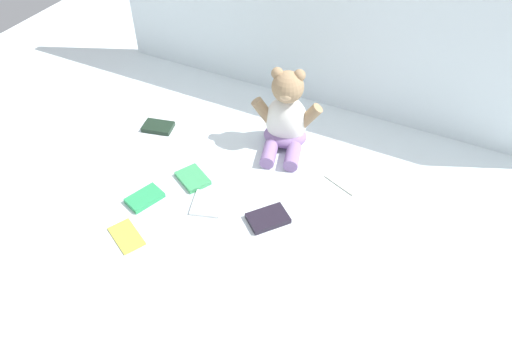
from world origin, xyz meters
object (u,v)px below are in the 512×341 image
(book_case_1, at_px, (268,218))
(book_case_4, at_px, (193,178))
(book_case_3, at_px, (345,180))
(book_case_2, at_px, (158,127))
(teddy_bear, at_px, (286,119))
(book_case_0, at_px, (208,204))
(book_case_5, at_px, (126,236))
(book_case_6, at_px, (145,198))

(book_case_1, distance_m, book_case_4, 0.30)
(book_case_3, bearing_deg, book_case_2, -64.54)
(teddy_bear, relative_size, book_case_4, 2.73)
(book_case_0, xyz_separation_m, book_case_1, (0.20, 0.03, 0.00))
(teddy_bear, xyz_separation_m, book_case_0, (-0.09, -0.38, -0.11))
(book_case_0, distance_m, book_case_1, 0.20)
(book_case_3, height_order, book_case_5, book_case_5)
(book_case_5, bearing_deg, book_case_3, 163.31)
(book_case_3, xyz_separation_m, book_case_6, (-0.54, -0.37, 0.00))
(book_case_0, xyz_separation_m, book_case_6, (-0.19, -0.07, 0.00))
(book_case_0, height_order, book_case_4, book_case_4)
(teddy_bear, height_order, book_case_2, teddy_bear)
(teddy_bear, distance_m, book_case_1, 0.39)
(book_case_1, bearing_deg, book_case_5, -105.30)
(book_case_1, height_order, book_case_4, book_case_1)
(book_case_3, bearing_deg, book_case_4, -42.12)
(book_case_4, bearing_deg, book_case_6, -2.37)
(book_case_0, height_order, book_case_6, book_case_6)
(teddy_bear, xyz_separation_m, book_case_3, (0.26, -0.09, -0.11))
(book_case_1, height_order, book_case_5, book_case_1)
(book_case_4, bearing_deg, book_case_1, 109.54)
(book_case_5, distance_m, book_case_6, 0.15)
(book_case_4, relative_size, book_case_5, 0.90)
(teddy_bear, xyz_separation_m, book_case_4, (-0.20, -0.31, -0.10))
(book_case_3, distance_m, book_case_6, 0.65)
(book_case_6, bearing_deg, book_case_5, 125.23)
(book_case_1, distance_m, book_case_3, 0.31)
(book_case_1, xyz_separation_m, book_case_6, (-0.39, -0.10, -0.00))
(teddy_bear, distance_m, book_case_2, 0.49)
(book_case_4, height_order, book_case_5, book_case_4)
(book_case_0, bearing_deg, book_case_4, -54.48)
(book_case_2, height_order, book_case_6, same)
(book_case_1, xyz_separation_m, book_case_2, (-0.56, 0.23, -0.00))
(teddy_bear, xyz_separation_m, book_case_2, (-0.46, -0.13, -0.10))
(book_case_0, bearing_deg, book_case_2, -52.58)
(teddy_bear, height_order, book_case_4, teddy_bear)
(book_case_0, relative_size, book_case_3, 0.85)
(book_case_0, relative_size, book_case_2, 0.96)
(book_case_1, height_order, book_case_3, book_case_1)
(book_case_3, bearing_deg, book_case_0, -28.00)
(teddy_bear, relative_size, book_case_0, 2.87)
(teddy_bear, xyz_separation_m, book_case_5, (-0.24, -0.60, -0.11))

